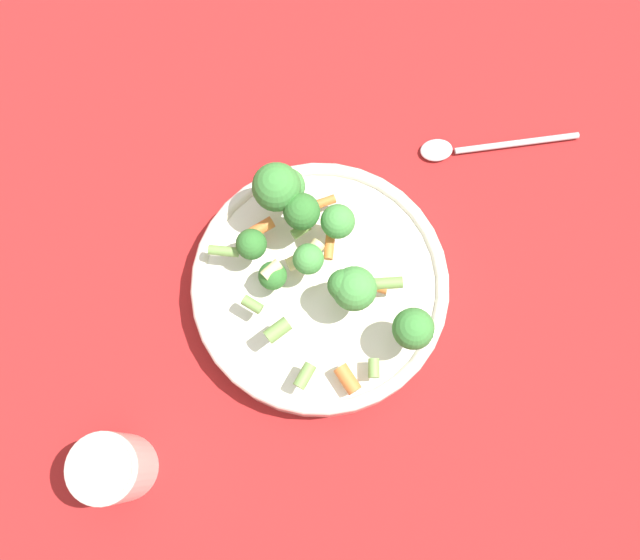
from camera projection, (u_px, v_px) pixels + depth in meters
ground_plane at (320, 292)px, 0.79m from camera, size 3.00×3.00×0.00m
bowl at (320, 287)px, 0.77m from camera, size 0.26×0.26×0.04m
pasta_salad at (317, 247)px, 0.72m from camera, size 0.23×0.15×0.08m
cup at (113, 468)px, 0.71m from camera, size 0.07×0.07×0.09m
spoon at (469, 146)px, 0.83m from camera, size 0.10×0.16×0.01m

